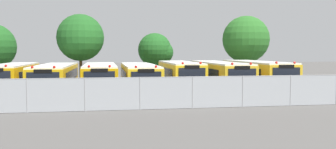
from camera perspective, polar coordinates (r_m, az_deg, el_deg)
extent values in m
plane|color=#514F4C|center=(30.15, -4.41, -3.08)|extent=(160.00, 160.00, 0.00)
cube|color=#EAA80C|center=(30.80, -23.00, -0.64)|extent=(2.37, 9.16, 2.07)
cube|color=white|center=(30.75, -23.05, 1.39)|extent=(2.33, 8.98, 0.12)
cube|color=black|center=(30.82, -20.71, 0.03)|extent=(0.04, 7.15, 0.74)
cube|color=black|center=(30.84, -22.98, -1.40)|extent=(2.40, 9.26, 0.10)
sphere|color=red|center=(26.29, -23.93, 1.25)|extent=(0.18, 0.18, 0.18)
cylinder|color=black|center=(27.56, -22.38, -2.95)|extent=(0.28, 1.00, 1.00)
cylinder|color=black|center=(33.37, -20.10, -1.78)|extent=(0.28, 1.00, 1.00)
cylinder|color=black|center=(33.82, -23.59, -1.79)|extent=(0.28, 1.00, 1.00)
cube|color=yellow|center=(30.41, -17.08, -0.62)|extent=(2.61, 10.97, 2.00)
cube|color=white|center=(30.36, -17.11, 1.37)|extent=(2.56, 10.75, 0.12)
cube|color=black|center=(25.04, -18.84, -3.44)|extent=(2.55, 0.19, 0.36)
cube|color=black|center=(24.98, -18.88, -0.74)|extent=(2.05, 0.08, 0.96)
cube|color=black|center=(30.54, -14.65, 0.04)|extent=(0.12, 8.54, 0.72)
cube|color=black|center=(30.89, -19.34, -0.01)|extent=(0.12, 8.54, 0.72)
cube|color=black|center=(30.45, -17.06, -1.37)|extent=(2.64, 11.08, 0.10)
sphere|color=red|center=(24.99, -17.29, 1.13)|extent=(0.18, 0.18, 0.18)
sphere|color=red|center=(25.23, -20.39, 1.08)|extent=(0.18, 0.18, 0.18)
cube|color=black|center=(24.93, -18.91, 0.49)|extent=(1.13, 0.09, 0.24)
cylinder|color=black|center=(26.33, -15.90, -3.11)|extent=(0.29, 1.00, 1.00)
cylinder|color=black|center=(26.69, -20.65, -3.11)|extent=(0.29, 1.00, 1.00)
cylinder|color=black|center=(33.99, -14.32, -1.57)|extent=(0.29, 1.00, 1.00)
cylinder|color=black|center=(34.27, -18.02, -1.60)|extent=(0.29, 1.00, 1.00)
cube|color=#EAA80C|center=(29.80, -10.54, -0.58)|extent=(2.60, 10.56, 2.03)
cube|color=white|center=(29.74, -10.56, 1.49)|extent=(2.54, 10.35, 0.12)
cube|color=black|center=(24.57, -10.59, -3.44)|extent=(2.52, 0.19, 0.36)
cube|color=black|center=(24.51, -10.62, -0.64)|extent=(2.02, 0.08, 0.97)
cube|color=black|center=(30.10, -8.16, 0.11)|extent=(0.14, 8.21, 0.73)
cube|color=black|center=(30.11, -12.93, 0.05)|extent=(0.14, 8.21, 0.73)
cube|color=black|center=(29.83, -10.53, -1.36)|extent=(2.62, 10.66, 0.10)
sphere|color=red|center=(24.63, -9.07, 1.29)|extent=(0.18, 0.18, 0.18)
sphere|color=red|center=(24.64, -12.22, 1.25)|extent=(0.18, 0.18, 0.18)
cube|color=black|center=(24.46, -10.64, 0.64)|extent=(1.11, 0.09, 0.24)
cylinder|color=black|center=(26.05, -8.16, -3.07)|extent=(0.29, 1.00, 1.00)
cylinder|color=black|center=(26.07, -12.97, -3.13)|extent=(0.29, 1.00, 1.00)
cylinder|color=black|center=(33.34, -8.61, -1.60)|extent=(0.29, 1.00, 1.00)
cylinder|color=black|center=(33.35, -12.37, -1.64)|extent=(0.29, 1.00, 1.00)
cube|color=yellow|center=(29.83, -4.57, -0.56)|extent=(2.50, 10.95, 1.99)
cube|color=white|center=(29.77, -4.58, 1.47)|extent=(2.45, 10.73, 0.12)
cube|color=black|center=(24.43, -3.38, -3.42)|extent=(2.50, 0.17, 0.36)
cube|color=black|center=(24.36, -3.40, -0.66)|extent=(2.01, 0.07, 0.96)
cube|color=black|center=(30.24, -2.28, 0.12)|extent=(0.08, 8.53, 0.72)
cube|color=black|center=(30.02, -6.99, 0.06)|extent=(0.08, 8.53, 0.72)
cube|color=black|center=(29.86, -4.56, -1.32)|extent=(2.53, 11.06, 0.10)
sphere|color=red|center=(24.56, -1.89, 1.24)|extent=(0.18, 0.18, 0.18)
sphere|color=red|center=(24.42, -5.02, 1.22)|extent=(0.18, 0.18, 0.18)
cube|color=black|center=(24.32, -3.40, 0.60)|extent=(1.10, 0.09, 0.24)
cylinder|color=black|center=(26.02, -1.36, -3.05)|extent=(0.29, 1.00, 1.00)
cylinder|color=black|center=(25.79, -6.14, -3.12)|extent=(0.29, 1.00, 1.00)
cylinder|color=black|center=(33.65, -3.29, -1.52)|extent=(0.29, 1.00, 1.00)
cylinder|color=black|center=(33.47, -6.98, -1.56)|extent=(0.29, 1.00, 1.00)
cube|color=yellow|center=(30.57, 1.86, -0.28)|extent=(2.44, 9.08, 2.17)
cube|color=white|center=(30.51, 1.87, 1.86)|extent=(2.39, 8.89, 0.12)
cube|color=black|center=(26.17, 3.78, -2.95)|extent=(2.43, 0.18, 0.36)
cube|color=black|center=(26.10, 3.77, -0.11)|extent=(1.95, 0.07, 1.04)
cube|color=black|center=(31.09, 3.95, 0.42)|extent=(0.08, 7.07, 0.78)
cube|color=black|center=(30.64, -0.46, 0.38)|extent=(0.08, 7.07, 0.78)
cube|color=black|center=(30.60, 1.86, -1.09)|extent=(2.46, 9.17, 0.10)
sphere|color=red|center=(26.38, 5.08, 1.78)|extent=(0.18, 0.18, 0.18)
sphere|color=red|center=(26.09, 2.29, 1.77)|extent=(0.18, 0.18, 0.18)
cube|color=black|center=(26.06, 3.78, 1.19)|extent=(1.07, 0.09, 0.24)
cylinder|color=black|center=(27.84, 5.22, -2.62)|extent=(0.29, 1.00, 1.00)
cylinder|color=black|center=(27.40, 0.95, -2.70)|extent=(0.29, 1.00, 1.00)
cylinder|color=black|center=(33.52, 2.74, -1.53)|extent=(0.29, 1.00, 1.00)
cylinder|color=black|center=(33.16, -0.82, -1.59)|extent=(0.29, 1.00, 1.00)
cube|color=yellow|center=(31.09, 7.91, -0.26)|extent=(2.50, 10.89, 2.15)
cube|color=white|center=(31.03, 7.93, 1.83)|extent=(2.45, 10.68, 0.12)
cube|color=black|center=(25.98, 11.49, -3.06)|extent=(2.50, 0.17, 0.36)
cube|color=black|center=(25.90, 11.49, -0.23)|extent=(2.01, 0.07, 1.03)
cube|color=black|center=(31.74, 9.91, 0.42)|extent=(0.07, 8.49, 0.77)
cube|color=black|center=(31.01, 5.55, 0.38)|extent=(0.07, 8.49, 0.77)
cube|color=black|center=(31.12, 7.90, -1.05)|extent=(2.52, 11.00, 0.10)
sphere|color=red|center=(26.26, 12.76, 1.66)|extent=(0.18, 0.18, 0.18)
sphere|color=red|center=(25.79, 9.97, 1.66)|extent=(0.18, 0.18, 0.18)
cube|color=black|center=(25.86, 11.51, 1.07)|extent=(1.11, 0.08, 0.24)
cylinder|color=black|center=(27.73, 12.52, -2.71)|extent=(0.28, 1.00, 1.00)
cylinder|color=black|center=(27.00, 8.22, -2.83)|extent=(0.28, 1.00, 1.00)
cylinder|color=black|center=(34.95, 7.84, -1.35)|extent=(0.28, 1.00, 1.00)
cylinder|color=black|center=(34.37, 4.37, -1.41)|extent=(0.28, 1.00, 1.00)
cube|color=yellow|center=(32.30, 13.53, -0.14)|extent=(2.62, 10.62, 2.20)
cube|color=white|center=(32.25, 13.56, 1.91)|extent=(2.57, 10.41, 0.12)
cube|color=black|center=(27.56, 17.95, -2.78)|extent=(2.60, 0.18, 0.36)
cube|color=black|center=(27.49, 17.95, -0.05)|extent=(2.09, 0.08, 1.06)
cube|color=black|center=(33.09, 15.39, 0.53)|extent=(0.10, 8.27, 0.79)
cube|color=black|center=(32.07, 11.21, 0.49)|extent=(0.10, 8.27, 0.79)
cube|color=black|center=(32.34, 13.52, -0.92)|extent=(2.65, 10.72, 0.10)
sphere|color=red|center=(27.93, 19.10, 1.76)|extent=(0.18, 0.18, 0.18)
sphere|color=red|center=(27.28, 16.52, 1.77)|extent=(0.18, 0.18, 0.18)
cube|color=black|center=(27.45, 17.99, 1.21)|extent=(1.15, 0.09, 0.24)
cylinder|color=black|center=(29.38, 18.56, -2.46)|extent=(0.29, 1.00, 1.00)
cylinder|color=black|center=(28.38, 14.54, -2.60)|extent=(0.29, 1.00, 1.00)
cylinder|color=black|center=(36.03, 12.95, -1.26)|extent=(0.29, 1.00, 1.00)
cylinder|color=black|center=(35.21, 9.55, -1.33)|extent=(0.29, 1.00, 1.00)
cylinder|color=#4C3823|center=(38.28, -13.41, 0.61)|extent=(0.30, 0.30, 3.12)
sphere|color=#1E561E|center=(38.25, -13.49, 5.61)|extent=(4.75, 4.75, 4.75)
sphere|color=#1E561E|center=(38.00, -14.10, 6.28)|extent=(2.81, 2.81, 2.81)
cylinder|color=#4C3823|center=(40.27, -2.07, 0.28)|extent=(0.44, 0.44, 2.30)
sphere|color=#1E561E|center=(40.20, -2.08, 3.87)|extent=(3.67, 3.67, 3.67)
sphere|color=#1E561E|center=(40.10, -0.92, 3.48)|extent=(2.47, 2.47, 2.47)
cylinder|color=#4C3823|center=(41.04, 11.97, 0.69)|extent=(0.37, 0.37, 2.91)
sphere|color=#286623|center=(41.00, 12.03, 5.39)|extent=(5.10, 5.10, 5.10)
sphere|color=#286623|center=(41.11, 11.83, 5.82)|extent=(3.06, 3.06, 3.06)
cylinder|color=#9EA0A3|center=(22.48, -21.11, -3.09)|extent=(0.07, 0.07, 1.99)
cylinder|color=#9EA0A3|center=(22.05, -12.82, -3.06)|extent=(0.07, 0.07, 1.99)
cylinder|color=#9EA0A3|center=(22.10, -4.38, -2.96)|extent=(0.07, 0.07, 1.99)
cylinder|color=#9EA0A3|center=(22.62, 3.84, -2.80)|extent=(0.07, 0.07, 1.99)
cylinder|color=#9EA0A3|center=(23.57, 11.55, -2.61)|extent=(0.07, 0.07, 1.99)
cylinder|color=#9EA0A3|center=(24.92, 18.53, -2.39)|extent=(0.07, 0.07, 1.99)
cylinder|color=#9EA0A3|center=(26.59, 24.72, -2.16)|extent=(0.07, 0.07, 1.99)
cube|color=#ADB2B7|center=(22.10, -4.38, -2.96)|extent=(25.95, 0.02, 1.95)
cylinder|color=#9EA0A3|center=(22.01, -4.39, -0.46)|extent=(25.95, 0.04, 0.04)
cone|color=#EA5914|center=(23.80, -3.59, -4.13)|extent=(0.48, 0.48, 0.63)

